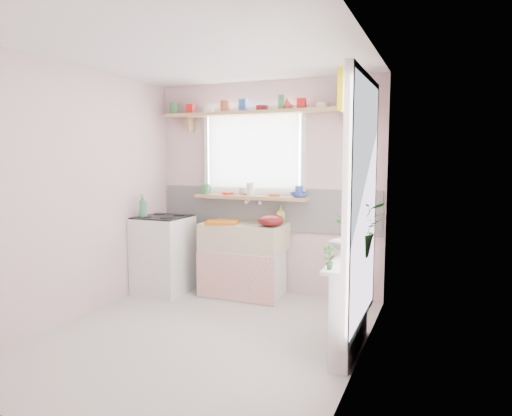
% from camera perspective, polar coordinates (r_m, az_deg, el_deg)
% --- Properties ---
extents(room, '(3.20, 3.20, 3.20)m').
position_cam_1_polar(room, '(4.53, 5.61, 3.32)').
color(room, beige).
rests_on(room, ground).
extents(sink_unit, '(0.95, 0.65, 1.11)m').
position_cam_1_polar(sink_unit, '(5.34, -1.49, -6.37)').
color(sink_unit, white).
rests_on(sink_unit, ground).
extents(cooker, '(0.58, 0.58, 0.93)m').
position_cam_1_polar(cooker, '(5.59, -11.50, -5.64)').
color(cooker, white).
rests_on(cooker, ground).
extents(radiator_ledge, '(0.22, 0.95, 0.78)m').
position_cam_1_polar(radiator_ledge, '(3.92, 11.66, -11.76)').
color(radiator_ledge, white).
rests_on(radiator_ledge, ground).
extents(windowsill, '(1.40, 0.22, 0.04)m').
position_cam_1_polar(windowsill, '(5.41, -0.70, 1.38)').
color(windowsill, tan).
rests_on(windowsill, room).
extents(pine_shelf, '(2.52, 0.24, 0.04)m').
position_cam_1_polar(pine_shelf, '(5.34, 0.75, 11.84)').
color(pine_shelf, tan).
rests_on(pine_shelf, room).
extents(shelf_crockery, '(2.47, 0.11, 0.12)m').
position_cam_1_polar(shelf_crockery, '(5.35, 0.75, 12.64)').
color(shelf_crockery, '#3F7F4C').
rests_on(shelf_crockery, pine_shelf).
extents(sill_crockery, '(1.35, 0.11, 0.12)m').
position_cam_1_polar(sill_crockery, '(5.40, -0.70, 2.19)').
color(sill_crockery, '#3F7F4C').
rests_on(sill_crockery, windowsill).
extents(dish_tray, '(0.42, 0.36, 0.04)m').
position_cam_1_polar(dish_tray, '(5.23, -4.25, -1.80)').
color(dish_tray, orange).
rests_on(dish_tray, sink_unit).
extents(colander, '(0.35, 0.35, 0.13)m').
position_cam_1_polar(colander, '(5.02, 1.91, -1.56)').
color(colander, maroon).
rests_on(colander, sink_unit).
extents(jade_plant, '(0.54, 0.50, 0.47)m').
position_cam_1_polar(jade_plant, '(3.92, 12.75, -2.53)').
color(jade_plant, '#285A24').
rests_on(jade_plant, radiator_ledge).
extents(fruit_bowl, '(0.43, 0.43, 0.08)m').
position_cam_1_polar(fruit_bowl, '(4.21, 11.66, -4.59)').
color(fruit_bowl, white).
rests_on(fruit_bowl, radiator_ledge).
extents(herb_pot, '(0.11, 0.08, 0.19)m').
position_cam_1_polar(herb_pot, '(3.45, 9.14, -6.07)').
color(herb_pot, '#2D5C24').
rests_on(herb_pot, radiator_ledge).
extents(soap_bottle_sink, '(0.12, 0.12, 0.20)m').
position_cam_1_polar(soap_bottle_sink, '(5.31, 3.11, -0.77)').
color(soap_bottle_sink, '#CACD5B').
rests_on(soap_bottle_sink, sink_unit).
extents(sill_cup, '(0.13, 0.13, 0.09)m').
position_cam_1_polar(sill_cup, '(5.50, -1.61, 2.11)').
color(sill_cup, beige).
rests_on(sill_cup, windowsill).
extents(sill_bowl, '(0.21, 0.21, 0.06)m').
position_cam_1_polar(sill_bowl, '(5.13, 5.40, 1.65)').
color(sill_bowl, '#2E4297').
rests_on(sill_bowl, windowsill).
extents(shelf_vase, '(0.17, 0.17, 0.14)m').
position_cam_1_polar(shelf_vase, '(5.31, 3.90, 12.83)').
color(shelf_vase, '#B74438').
rests_on(shelf_vase, pine_shelf).
extents(cooker_bottle, '(0.11, 0.11, 0.27)m').
position_cam_1_polar(cooker_bottle, '(5.44, -13.98, 0.26)').
color(cooker_bottle, '#418253').
rests_on(cooker_bottle, cooker).
extents(fruit, '(0.20, 0.14, 0.10)m').
position_cam_1_polar(fruit, '(4.20, 11.78, -3.74)').
color(fruit, orange).
rests_on(fruit, fruit_bowl).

